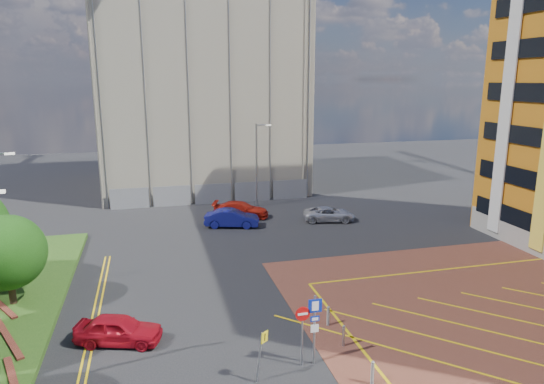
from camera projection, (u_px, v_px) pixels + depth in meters
name	position (u px, v px, depth m)	size (l,w,h in m)	color
ground	(310.00, 379.00, 20.06)	(140.00, 140.00, 0.00)	black
tree_c	(7.00, 252.00, 25.50)	(4.00, 4.00, 4.90)	#3D2B1C
lamp_back	(257.00, 162.00, 46.47)	(1.53, 0.16, 8.00)	#9EA0A8
sign_cluster	(310.00, 323.00, 20.61)	(1.17, 0.12, 3.20)	#9EA0A8
warning_sign	(261.00, 350.00, 19.54)	(0.58, 0.38, 2.25)	#9EA0A8
bollard_row	(380.00, 384.00, 18.93)	(0.14, 11.14, 0.90)	#9EA0A8
construction_building	(199.00, 89.00, 55.30)	(21.20, 19.20, 22.00)	gray
construction_fence	(223.00, 193.00, 48.37)	(21.60, 0.06, 2.00)	gray
car_red_left	(119.00, 329.00, 22.63)	(1.61, 4.01, 1.37)	#B40F1F
car_blue_back	(232.00, 218.00, 40.56)	(1.58, 4.52, 1.49)	navy
car_red_back	(241.00, 210.00, 43.29)	(2.01, 4.94, 1.43)	red
car_silver_back	(329.00, 214.00, 42.27)	(2.06, 4.48, 1.24)	silver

